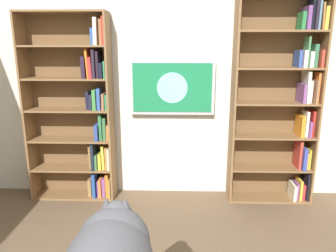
{
  "coord_description": "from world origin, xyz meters",
  "views": [
    {
      "loc": [
        -0.08,
        1.41,
        1.74
      ],
      "look_at": [
        -0.0,
        -1.08,
        1.1
      ],
      "focal_mm": 34.38,
      "sensor_mm": 36.0,
      "label": 1
    }
  ],
  "objects": [
    {
      "name": "bookshelf_left",
      "position": [
        -1.23,
        -2.06,
        1.15
      ],
      "size": [
        0.91,
        0.28,
        2.24
      ],
      "color": "brown",
      "rests_on": "ground"
    },
    {
      "name": "wall_mounted_tv",
      "position": [
        -0.01,
        -2.15,
        1.27
      ],
      "size": [
        0.94,
        0.07,
        0.61
      ],
      "color": "#B7B7BC"
    },
    {
      "name": "bookshelf_right",
      "position": [
        1.01,
        -2.06,
        1.0
      ],
      "size": [
        0.94,
        0.28,
        2.07
      ],
      "color": "brown",
      "rests_on": "ground"
    },
    {
      "name": "wall_back",
      "position": [
        0.0,
        -2.23,
        1.35
      ],
      "size": [
        4.52,
        0.06,
        2.7
      ],
      "primitive_type": "cube",
      "color": "silver",
      "rests_on": "ground"
    }
  ]
}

